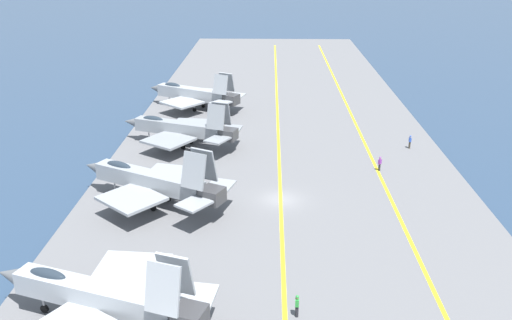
% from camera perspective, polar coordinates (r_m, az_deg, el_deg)
% --- Properties ---
extents(ground_plane, '(2000.00, 2000.00, 0.00)m').
position_cam_1_polar(ground_plane, '(55.65, 2.60, -4.54)').
color(ground_plane, navy).
extents(carrier_deck, '(200.02, 41.05, 0.40)m').
position_cam_1_polar(carrier_deck, '(55.56, 2.60, -4.36)').
color(carrier_deck, slate).
rests_on(carrier_deck, ground).
extents(deck_stripe_foul_line, '(180.02, 0.38, 0.01)m').
position_cam_1_polar(deck_stripe_foul_line, '(56.85, 14.09, -4.18)').
color(deck_stripe_foul_line, yellow).
rests_on(deck_stripe_foul_line, carrier_deck).
extents(deck_stripe_centerline, '(180.02, 0.36, 0.01)m').
position_cam_1_polar(deck_stripe_centerline, '(55.47, 2.60, -4.17)').
color(deck_stripe_centerline, yellow).
rests_on(deck_stripe_centerline, carrier_deck).
extents(parked_jet_nearest, '(13.55, 16.16, 6.54)m').
position_cam_1_polar(parked_jet_nearest, '(38.48, -16.12, -13.63)').
color(parked_jet_nearest, '#9EA3A8').
rests_on(parked_jet_nearest, carrier_deck).
extents(parked_jet_second, '(12.46, 16.55, 6.75)m').
position_cam_1_polar(parked_jet_second, '(54.28, -10.83, -2.16)').
color(parked_jet_second, gray).
rests_on(parked_jet_second, carrier_deck).
extents(parked_jet_third, '(12.21, 16.10, 6.21)m').
position_cam_1_polar(parked_jet_third, '(69.87, -7.89, 3.32)').
color(parked_jet_third, gray).
rests_on(parked_jet_third, carrier_deck).
extents(parked_jet_fourth, '(12.50, 16.21, 6.23)m').
position_cam_1_polar(parked_jet_fourth, '(85.75, -6.57, 6.93)').
color(parked_jet_fourth, '#93999E').
rests_on(parked_jet_fourth, carrier_deck).
extents(crew_purple_vest, '(0.45, 0.45, 1.71)m').
position_cam_1_polar(crew_purple_vest, '(63.54, 12.90, -0.32)').
color(crew_purple_vest, '#232328').
rests_on(crew_purple_vest, carrier_deck).
extents(crew_blue_vest, '(0.38, 0.27, 1.75)m').
position_cam_1_polar(crew_blue_vest, '(71.44, 15.90, 1.91)').
color(crew_blue_vest, '#383328').
rests_on(crew_blue_vest, carrier_deck).
extents(crew_green_vest, '(0.40, 0.28, 1.78)m').
position_cam_1_polar(crew_green_vest, '(39.02, 4.34, -14.97)').
color(crew_green_vest, '#232328').
rests_on(crew_green_vest, carrier_deck).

